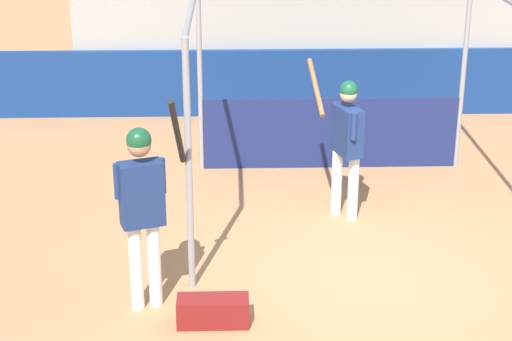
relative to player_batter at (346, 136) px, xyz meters
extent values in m
plane|color=#A8754C|center=(0.06, -1.62, -1.06)|extent=(60.00, 60.00, 0.00)
cube|color=navy|center=(0.06, 4.24, -0.50)|extent=(24.00, 0.12, 1.13)
cube|color=#9E9E99|center=(0.06, 5.50, 0.13)|extent=(8.15, 2.40, 2.38)
cube|color=#195B33|center=(-3.24, 4.70, 0.12)|extent=(0.45, 0.40, 0.10)
cube|color=#195B33|center=(-3.24, 4.88, 0.35)|extent=(0.45, 0.06, 0.40)
cube|color=#195B33|center=(-2.69, 4.70, 0.12)|extent=(0.45, 0.40, 0.10)
cube|color=#195B33|center=(-2.69, 4.88, 0.35)|extent=(0.45, 0.06, 0.40)
cube|color=#195B33|center=(-2.14, 4.70, 0.12)|extent=(0.45, 0.40, 0.10)
cube|color=#195B33|center=(-2.14, 4.88, 0.35)|extent=(0.45, 0.06, 0.40)
cube|color=#195B33|center=(-1.59, 4.70, 0.12)|extent=(0.45, 0.40, 0.10)
cube|color=#195B33|center=(-1.59, 4.88, 0.35)|extent=(0.45, 0.06, 0.40)
cube|color=#195B33|center=(-1.04, 4.70, 0.12)|extent=(0.45, 0.40, 0.10)
cube|color=#195B33|center=(-1.04, 4.88, 0.35)|extent=(0.45, 0.06, 0.40)
cube|color=#195B33|center=(-0.49, 4.70, 0.12)|extent=(0.45, 0.40, 0.10)
cube|color=#195B33|center=(-0.49, 4.88, 0.35)|extent=(0.45, 0.06, 0.40)
cube|color=#195B33|center=(0.06, 4.70, 0.12)|extent=(0.45, 0.40, 0.10)
cube|color=#195B33|center=(0.06, 4.88, 0.35)|extent=(0.45, 0.06, 0.40)
cube|color=#195B33|center=(0.61, 4.70, 0.12)|extent=(0.45, 0.40, 0.10)
cube|color=#195B33|center=(0.61, 4.88, 0.35)|extent=(0.45, 0.06, 0.40)
cube|color=#195B33|center=(1.16, 4.70, 0.12)|extent=(0.45, 0.40, 0.10)
cube|color=#195B33|center=(1.16, 4.88, 0.35)|extent=(0.45, 0.06, 0.40)
cube|color=#195B33|center=(1.71, 4.70, 0.12)|extent=(0.45, 0.40, 0.10)
cube|color=#195B33|center=(1.71, 4.88, 0.35)|extent=(0.45, 0.06, 0.40)
cube|color=#195B33|center=(2.26, 4.70, 0.12)|extent=(0.45, 0.40, 0.10)
cube|color=#195B33|center=(2.26, 4.88, 0.35)|extent=(0.45, 0.06, 0.40)
cube|color=#195B33|center=(2.81, 4.70, 0.12)|extent=(0.45, 0.40, 0.10)
cube|color=#195B33|center=(2.81, 4.88, 0.35)|extent=(0.45, 0.06, 0.40)
cube|color=#195B33|center=(3.36, 4.70, 0.12)|extent=(0.45, 0.40, 0.10)
cube|color=#195B33|center=(3.36, 4.88, 0.35)|extent=(0.45, 0.06, 0.40)
cube|color=#195B33|center=(-3.24, 5.50, 0.52)|extent=(0.45, 0.40, 0.10)
cube|color=#195B33|center=(-2.69, 5.50, 0.52)|extent=(0.45, 0.40, 0.10)
cube|color=#195B33|center=(-2.14, 5.50, 0.52)|extent=(0.45, 0.40, 0.10)
cube|color=#195B33|center=(-1.59, 5.50, 0.52)|extent=(0.45, 0.40, 0.10)
cube|color=#195B33|center=(-1.04, 5.50, 0.52)|extent=(0.45, 0.40, 0.10)
cube|color=#195B33|center=(-0.49, 5.50, 0.52)|extent=(0.45, 0.40, 0.10)
cube|color=#195B33|center=(0.06, 5.50, 0.52)|extent=(0.45, 0.40, 0.10)
cube|color=#195B33|center=(0.61, 5.50, 0.52)|extent=(0.45, 0.40, 0.10)
cube|color=#195B33|center=(1.16, 5.50, 0.52)|extent=(0.45, 0.40, 0.10)
cube|color=#195B33|center=(1.71, 5.50, 0.52)|extent=(0.45, 0.40, 0.10)
cube|color=#195B33|center=(2.26, 5.50, 0.52)|extent=(0.45, 0.40, 0.10)
cube|color=#195B33|center=(2.81, 5.50, 0.52)|extent=(0.45, 0.40, 0.10)
cube|color=#195B33|center=(3.36, 5.50, 0.52)|extent=(0.45, 0.40, 0.10)
cylinder|color=gray|center=(-1.82, -1.75, 0.27)|extent=(0.07, 0.07, 2.67)
cylinder|color=gray|center=(-1.82, 1.73, 0.27)|extent=(0.07, 0.07, 2.67)
cylinder|color=gray|center=(1.85, 1.73, 0.27)|extent=(0.07, 0.07, 2.67)
cylinder|color=gray|center=(-1.82, -0.01, 1.61)|extent=(0.06, 3.48, 0.06)
cylinder|color=gray|center=(1.85, -0.01, 1.61)|extent=(0.06, 3.48, 0.06)
cube|color=navy|center=(0.02, 1.71, -0.55)|extent=(3.60, 0.03, 1.03)
cylinder|color=white|center=(0.10, -0.09, -0.64)|extent=(0.16, 0.16, 0.84)
cylinder|color=white|center=(-0.08, 0.08, -0.64)|extent=(0.16, 0.16, 0.84)
cube|color=navy|center=(0.01, -0.01, 0.07)|extent=(0.36, 0.53, 0.59)
sphere|color=tan|center=(0.01, -0.01, 0.53)|extent=(0.21, 0.21, 0.21)
sphere|color=#144C2D|center=(0.01, -0.01, 0.58)|extent=(0.22, 0.22, 0.22)
cylinder|color=navy|center=(0.05, -0.26, 0.21)|extent=(0.09, 0.09, 0.33)
cylinder|color=navy|center=(-0.11, 0.22, 0.21)|extent=(0.09, 0.09, 0.33)
cylinder|color=brown|center=(-0.36, 0.17, 0.57)|extent=(0.17, 0.75, 0.55)
sphere|color=brown|center=(-0.01, 0.22, 0.32)|extent=(0.08, 0.08, 0.08)
cylinder|color=white|center=(-2.35, -2.19, -0.61)|extent=(0.16, 0.16, 0.91)
cylinder|color=white|center=(-2.17, -2.13, -0.61)|extent=(0.16, 0.16, 0.91)
cube|color=navy|center=(-2.26, -2.16, 0.17)|extent=(0.47, 0.34, 0.65)
sphere|color=#A37556|center=(-2.26, -2.16, 0.67)|extent=(0.23, 0.23, 0.23)
sphere|color=#144C2D|center=(-2.26, -2.16, 0.72)|extent=(0.24, 0.24, 0.24)
cylinder|color=navy|center=(-2.48, -2.19, 0.32)|extent=(0.09, 0.09, 0.36)
cylinder|color=navy|center=(-2.06, -2.05, 0.32)|extent=(0.09, 0.09, 0.36)
cylinder|color=black|center=(-1.90, -2.06, 0.76)|extent=(0.13, 0.59, 0.81)
sphere|color=black|center=(-2.17, -2.03, 0.38)|extent=(0.08, 0.08, 0.08)
cube|color=maroon|center=(-1.58, -2.52, -0.92)|extent=(0.70, 0.28, 0.28)
camera|label=1|loc=(-1.38, -9.77, 3.36)|focal=60.00mm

